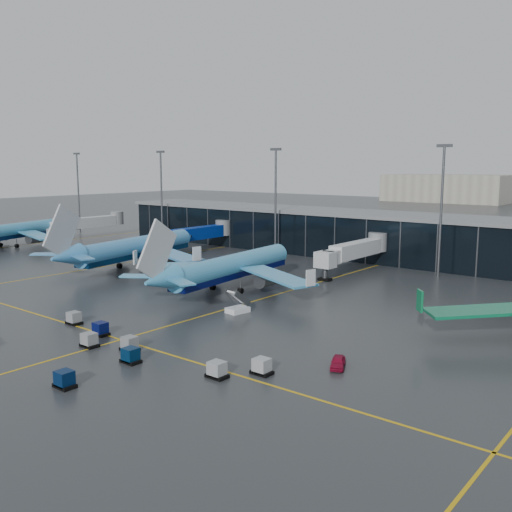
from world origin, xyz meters
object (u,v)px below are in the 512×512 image
Objects in this scene: airliner_klm_west at (13,222)px; airliner_arkefly at (137,235)px; airliner_klm_near at (233,252)px; service_van_red at (338,362)px; mobile_airstair at (238,307)px; baggage_carts at (130,349)px.

airliner_klm_west is 0.93× the size of airliner_arkefly.
airliner_klm_near is (29.88, -3.28, -0.39)m from airliner_arkefly.
service_van_red is (116.17, -26.00, -5.84)m from airliner_klm_west.
airliner_arkefly is 12.26× the size of service_van_red.
service_van_red is at bearing -16.51° from mobile_airstair.
mobile_airstair is at bearing -25.10° from airliner_klm_west.
baggage_carts is at bearing -176.45° from service_van_red.
airliner_klm_near is 1.26× the size of baggage_carts.
airliner_arkefly is at bearing 132.95° from service_van_red.
service_van_red is (64.50, -25.64, -6.33)m from airliner_arkefly.
airliner_arkefly is 1.33× the size of baggage_carts.
airliner_klm_west is 93.97m from mobile_airstair.
airliner_arkefly reaches higher than airliner_klm_near.
airliner_klm_near is at bearing 112.40° from baggage_carts.
baggage_carts is 22.44m from mobile_airstair.
airliner_klm_near is at bearing -18.34° from airliner_klm_west.
airliner_klm_west is at bearing 168.30° from airliner_arkefly.
mobile_airstair is at bearing -31.22° from airliner_arkefly.
baggage_carts is at bearing -37.19° from airliner_klm_west.
mobile_airstair is 0.94× the size of service_van_red.
airliner_klm_west is 1.24× the size of baggage_carts.
airliner_klm_near is at bearing 141.76° from mobile_airstair.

